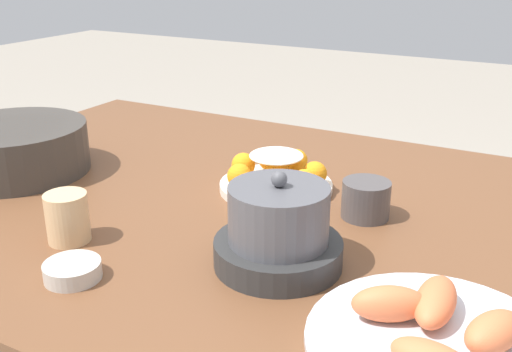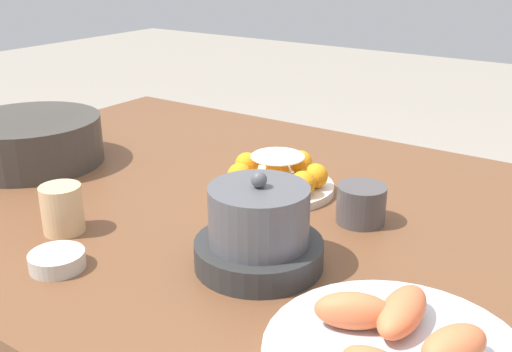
{
  "view_description": "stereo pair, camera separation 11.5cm",
  "coord_description": "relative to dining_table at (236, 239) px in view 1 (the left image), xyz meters",
  "views": [
    {
      "loc": [
        -0.53,
        0.9,
        1.19
      ],
      "look_at": [
        -0.02,
        -0.04,
        0.78
      ],
      "focal_mm": 42.0,
      "sensor_mm": 36.0,
      "label": 1
    },
    {
      "loc": [
        -0.63,
        0.84,
        1.19
      ],
      "look_at": [
        -0.02,
        -0.04,
        0.78
      ],
      "focal_mm": 42.0,
      "sensor_mm": 36.0,
      "label": 2
    }
  ],
  "objects": [
    {
      "name": "cake_plate",
      "position": [
        -0.04,
        -0.08,
        0.11
      ],
      "size": [
        0.22,
        0.22,
        0.08
      ],
      "color": "silver",
      "rests_on": "dining_table"
    },
    {
      "name": "sauce_bowl",
      "position": [
        0.06,
        0.36,
        0.1
      ],
      "size": [
        0.08,
        0.08,
        0.03
      ],
      "color": "beige",
      "rests_on": "dining_table"
    },
    {
      "name": "seafood_platter",
      "position": [
        -0.44,
        0.27,
        0.1
      ],
      "size": [
        0.32,
        0.32,
        0.06
      ],
      "color": "silver",
      "rests_on": "dining_table"
    },
    {
      "name": "warming_pot",
      "position": [
        -0.18,
        0.18,
        0.14
      ],
      "size": [
        0.2,
        0.2,
        0.15
      ],
      "color": "#2D2D2D",
      "rests_on": "dining_table"
    },
    {
      "name": "serving_bowl",
      "position": [
        0.49,
        0.09,
        0.14
      ],
      "size": [
        0.31,
        0.31,
        0.1
      ],
      "color": "#3D3833",
      "rests_on": "dining_table"
    },
    {
      "name": "cup_far",
      "position": [
        0.16,
        0.27,
        0.12
      ],
      "size": [
        0.07,
        0.07,
        0.08
      ],
      "color": "#DBB27F",
      "rests_on": "dining_table"
    },
    {
      "name": "dining_table",
      "position": [
        0.0,
        0.0,
        0.0
      ],
      "size": [
        1.46,
        1.03,
        0.74
      ],
      "color": "brown",
      "rests_on": "ground_plane"
    },
    {
      "name": "cup_near",
      "position": [
        -0.24,
        -0.05,
        0.12
      ],
      "size": [
        0.09,
        0.09,
        0.07
      ],
      "color": "#4C4747",
      "rests_on": "dining_table"
    }
  ]
}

